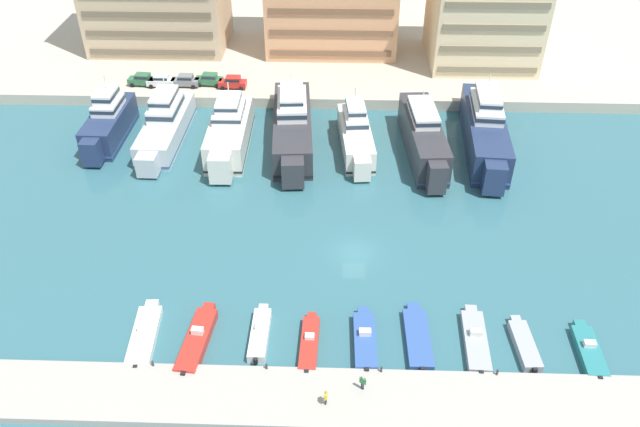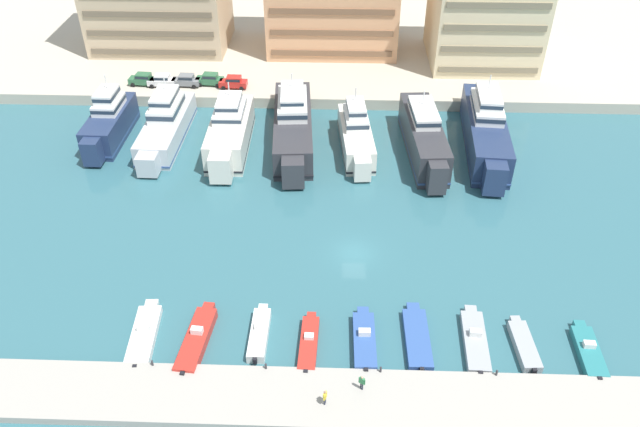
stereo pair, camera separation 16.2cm
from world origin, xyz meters
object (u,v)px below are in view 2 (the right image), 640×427
yacht_charcoal_center_left (293,125)px  motorboat_grey_mid_right (475,340)px  yacht_navy_mid_right (486,129)px  yacht_ivory_mid_left (230,131)px  yacht_charcoal_center_right (424,137)px  yacht_ivory_center (356,134)px  motorboat_white_far_left (144,334)px  motorboat_teal_far_right (588,351)px  motorboat_red_left (197,339)px  car_green_center_left (210,79)px  motorboat_grey_right (524,345)px  pedestrian_near_edge (325,396)px  car_red_center (233,82)px  car_grey_mid_left (186,80)px  yacht_navy_far_left (109,122)px  pedestrian_mid_deck (362,382)px  motorboat_blue_center (364,340)px  yacht_silver_left (166,124)px  motorboat_red_center_left (309,343)px  motorboat_white_mid_left (259,334)px  car_green_far_left (143,79)px  car_white_left (162,80)px  motorboat_blue_center_right (417,338)px

yacht_charcoal_center_left → motorboat_grey_mid_right: 39.38m
yacht_charcoal_center_left → yacht_navy_mid_right: 25.07m
yacht_ivory_mid_left → yacht_charcoal_center_right: bearing=-1.2°
yacht_ivory_center → motorboat_white_far_left: 38.59m
yacht_navy_mid_right → motorboat_teal_far_right: yacht_navy_mid_right is taller
yacht_charcoal_center_left → motorboat_red_left: yacht_charcoal_center_left is taller
car_green_center_left → motorboat_grey_right: bearing=-53.3°
motorboat_teal_far_right → pedestrian_near_edge: size_ratio=4.31×
car_red_center → car_grey_mid_left: bearing=177.1°
yacht_navy_far_left → pedestrian_mid_deck: size_ratio=9.60×
pedestrian_mid_deck → car_grey_mid_left: bearing=115.3°
yacht_charcoal_center_right → motorboat_blue_center: bearing=-104.1°
yacht_silver_left → yacht_charcoal_center_right: size_ratio=0.95×
motorboat_red_left → car_green_center_left: car_green_center_left is taller
yacht_navy_far_left → motorboat_grey_mid_right: 55.26m
motorboat_blue_center → car_grey_mid_left: bearing=118.1°
motorboat_red_center_left → motorboat_white_mid_left: bearing=168.7°
motorboat_grey_mid_right → car_red_center: (-28.23, 47.26, 2.18)m
motorboat_grey_right → pedestrian_mid_deck: 15.39m
motorboat_teal_far_right → car_green_center_left: car_green_center_left is taller
motorboat_white_far_left → motorboat_red_center_left: (14.78, -0.56, 0.04)m
car_green_far_left → car_grey_mid_left: 6.50m
yacht_ivory_mid_left → pedestrian_near_edge: bearing=-71.4°
yacht_ivory_center → motorboat_red_left: bearing=-113.0°
motorboat_red_center_left → yacht_charcoal_center_right: bearing=68.4°
yacht_silver_left → pedestrian_mid_deck: bearing=-58.0°
motorboat_red_center_left → car_white_left: bearing=116.7°
yacht_charcoal_center_right → car_red_center: yacht_charcoal_center_right is taller
yacht_ivory_center → car_white_left: (-28.76, 14.36, 0.43)m
car_green_center_left → pedestrian_near_edge: size_ratio=2.71×
car_green_far_left → yacht_silver_left: bearing=-63.7°
car_red_center → yacht_navy_mid_right: bearing=-20.9°
yacht_navy_mid_right → motorboat_grey_right: (-2.34, -34.37, -2.30)m
car_red_center → pedestrian_near_edge: car_red_center is taller
motorboat_blue_center_right → motorboat_grey_mid_right: 5.09m
motorboat_blue_center_right → car_grey_mid_left: car_grey_mid_left is taller
motorboat_grey_right → car_green_center_left: (-36.10, 48.51, 2.18)m
motorboat_grey_mid_right → motorboat_teal_far_right: motorboat_grey_mid_right is taller
motorboat_red_left → car_white_left: 50.44m
car_grey_mid_left → yacht_silver_left: bearing=-90.4°
motorboat_teal_far_right → motorboat_grey_right: bearing=174.6°
yacht_charcoal_center_right → pedestrian_near_edge: bearing=-106.2°
pedestrian_near_edge → yacht_navy_mid_right: bearing=64.6°
yacht_silver_left → yacht_charcoal_center_left: size_ratio=0.83×
car_green_far_left → car_white_left: same height
motorboat_blue_center_right → yacht_ivory_center: bearing=98.8°
motorboat_blue_center → motorboat_grey_right: size_ratio=1.16×
motorboat_grey_right → motorboat_teal_far_right: motorboat_teal_far_right is taller
yacht_navy_far_left → car_red_center: yacht_navy_far_left is taller
motorboat_grey_mid_right → car_green_center_left: 57.77m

